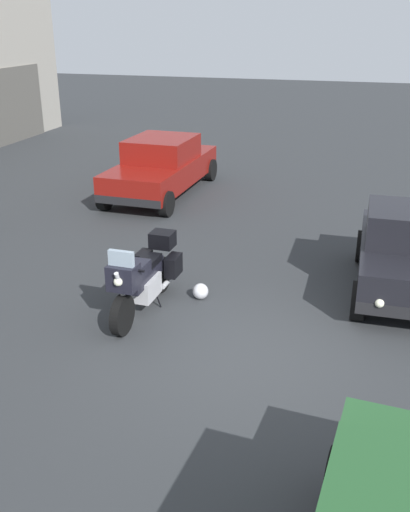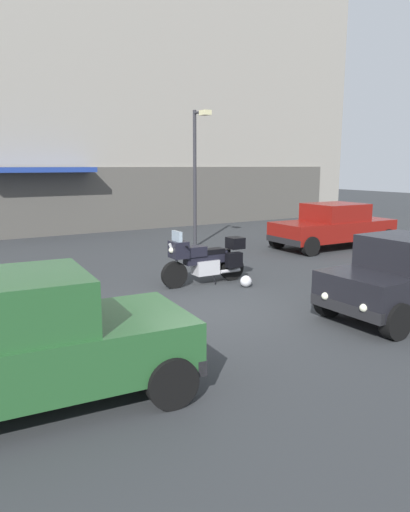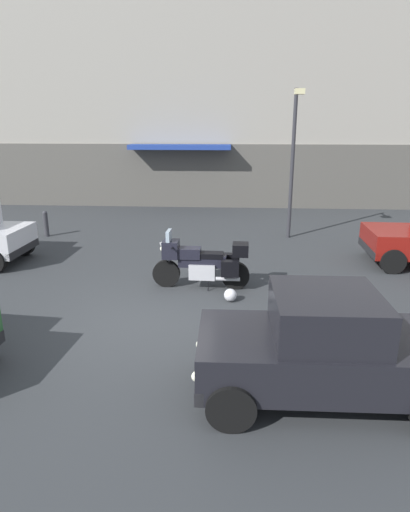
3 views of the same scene
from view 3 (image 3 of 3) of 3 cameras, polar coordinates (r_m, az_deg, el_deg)
ground_plane at (r=8.70m, az=-7.31°, el=-8.43°), size 80.00×80.00×0.00m
building_facade_rear at (r=21.17m, az=-0.69°, el=22.76°), size 32.81×3.40×11.79m
motorcycle at (r=10.11m, az=-0.31°, el=-0.82°), size 2.26×0.77×1.36m
helmet at (r=9.52m, az=3.31°, el=-5.09°), size 0.28×0.28×0.28m
car_compact_side at (r=6.31m, az=15.07°, el=-11.45°), size 3.50×1.75×1.56m
streetlamp_curbside at (r=14.47m, az=11.46°, el=13.36°), size 0.28×0.94×4.73m
bollard_curbside at (r=15.76m, az=-20.00°, el=4.07°), size 0.16×0.16×0.88m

